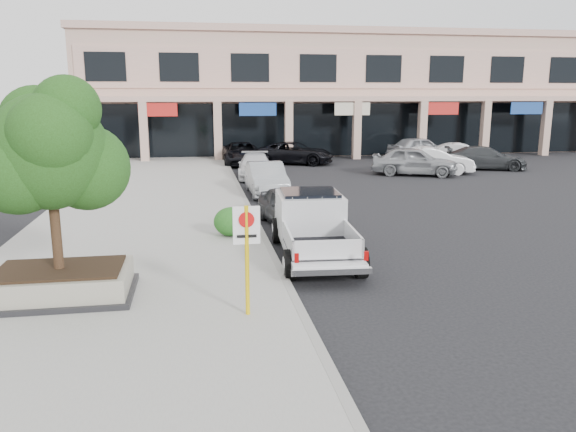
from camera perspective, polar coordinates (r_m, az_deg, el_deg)
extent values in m
plane|color=black|center=(13.86, 6.47, -7.31)|extent=(120.00, 120.00, 0.00)
cube|color=gray|center=(19.18, -14.70, -1.87)|extent=(8.00, 52.00, 0.15)
cube|color=gray|center=(19.21, -2.89, -1.45)|extent=(0.20, 52.00, 0.15)
cube|color=tan|center=(47.98, 4.69, 12.09)|extent=(40.00, 10.00, 9.00)
cube|color=tan|center=(48.21, 4.79, 17.74)|extent=(40.40, 10.40, 0.50)
cube|color=tan|center=(42.09, 6.74, 11.75)|extent=(40.00, 2.20, 0.35)
cube|color=tan|center=(40.54, -21.54, 7.86)|extent=(0.55, 0.55, 4.20)
cube|color=black|center=(43.18, 6.28, 8.72)|extent=(39.20, 0.08, 3.90)
cube|color=black|center=(13.77, -22.01, -7.37)|extent=(3.20, 2.20, 0.12)
cube|color=gray|center=(13.68, -22.11, -6.14)|extent=(3.00, 2.00, 0.50)
cube|color=black|center=(13.60, -22.20, -5.02)|extent=(2.70, 1.70, 0.06)
cylinder|color=black|center=(13.32, -22.60, -0.37)|extent=(0.22, 0.22, 2.20)
sphere|color=#1D3D10|center=(13.10, -23.13, 6.04)|extent=(2.50, 2.50, 2.50)
sphere|color=#1D3D10|center=(13.29, -19.76, 4.64)|extent=(1.90, 1.90, 1.90)
sphere|color=#1D3D10|center=(13.62, -24.10, 8.70)|extent=(1.60, 1.60, 1.60)
cylinder|color=yellow|center=(11.50, -4.18, -4.59)|extent=(0.09, 0.09, 2.30)
cube|color=white|center=(11.31, -4.24, -0.95)|extent=(0.55, 0.03, 0.78)
cylinder|color=red|center=(11.25, -4.24, -0.39)|extent=(0.32, 0.02, 0.32)
ellipsoid|color=#174A15|center=(18.13, -5.83, -0.57)|extent=(1.10, 0.99, 0.93)
imported|color=#292B2E|center=(20.07, 0.15, 0.92)|extent=(2.13, 4.16, 1.36)
imported|color=#9C9FA3|center=(26.35, -2.23, 3.82)|extent=(1.66, 4.61, 1.51)
imported|color=silver|center=(31.82, -3.35, 5.11)|extent=(2.32, 4.77, 1.34)
imported|color=black|center=(38.00, -4.74, 6.36)|extent=(2.48, 5.32, 1.47)
imported|color=gray|center=(33.51, 12.72, 5.47)|extent=(5.26, 3.76, 1.66)
imported|color=silver|center=(34.54, 14.50, 5.48)|extent=(4.95, 2.79, 1.55)
imported|color=#2E3133|center=(37.44, 19.43, 5.59)|extent=(5.31, 3.47, 1.43)
imported|color=black|center=(38.09, 0.67, 6.42)|extent=(5.88, 4.40, 1.48)
imported|color=#ACAFB5|center=(41.80, 13.23, 6.74)|extent=(5.19, 3.19, 1.65)
imported|color=silver|center=(39.92, 17.21, 6.08)|extent=(4.48, 2.74, 1.39)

